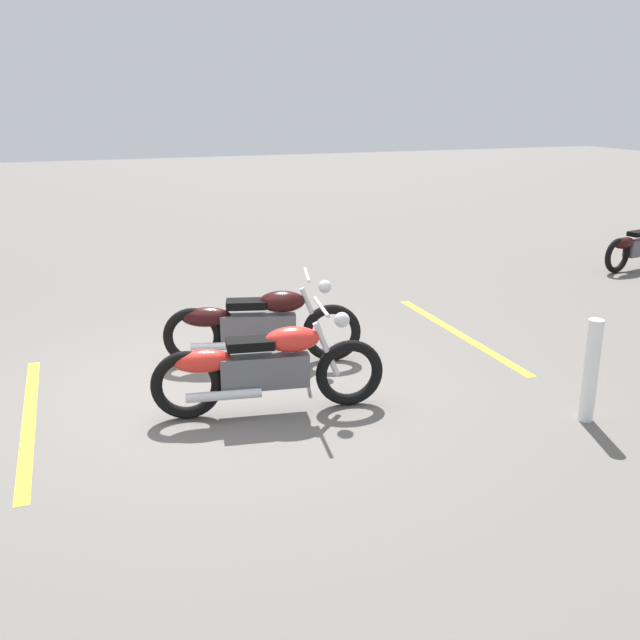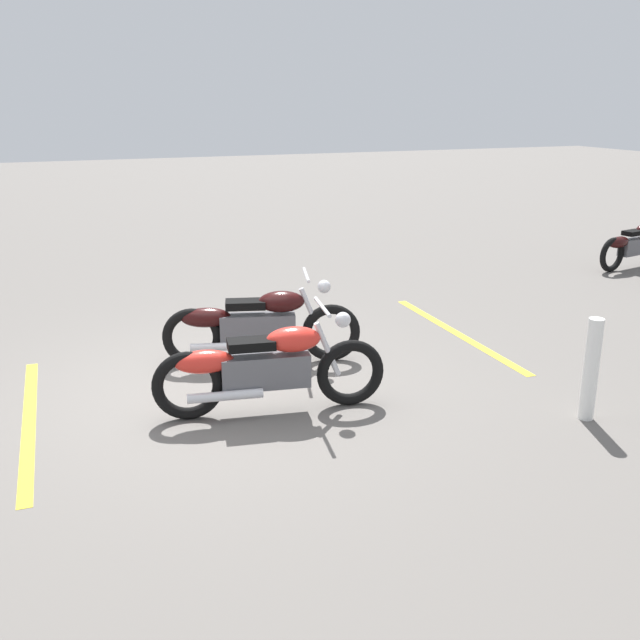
# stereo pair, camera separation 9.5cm
# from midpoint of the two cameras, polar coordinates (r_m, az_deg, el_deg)

# --- Properties ---
(ground_plane) EXTENTS (60.00, 60.00, 0.00)m
(ground_plane) POSITION_cam_midpoint_polar(r_m,az_deg,el_deg) (7.57, -7.21, -5.55)
(ground_plane) COLOR #66605B
(motorcycle_bright_foreground) EXTENTS (2.22, 0.65, 1.04)m
(motorcycle_bright_foreground) POSITION_cam_midpoint_polar(r_m,az_deg,el_deg) (6.87, -4.07, -3.70)
(motorcycle_bright_foreground) COLOR black
(motorcycle_bright_foreground) RESTS_ON ground
(motorcycle_dark_foreground) EXTENTS (2.18, 0.80, 1.04)m
(motorcycle_dark_foreground) POSITION_cam_midpoint_polar(r_m,az_deg,el_deg) (8.15, -4.61, -0.33)
(motorcycle_dark_foreground) COLOR black
(motorcycle_dark_foreground) RESTS_ON ground
(bollard_post) EXTENTS (0.14, 0.14, 0.99)m
(bollard_post) POSITION_cam_midpoint_polar(r_m,az_deg,el_deg) (7.14, 20.89, -3.76)
(bollard_post) COLOR white
(bollard_post) RESTS_ON ground
(parking_stripe_near) EXTENTS (0.21, 3.20, 0.01)m
(parking_stripe_near) POSITION_cam_midpoint_polar(r_m,az_deg,el_deg) (7.38, -21.60, -7.29)
(parking_stripe_near) COLOR yellow
(parking_stripe_near) RESTS_ON ground
(parking_stripe_mid) EXTENTS (0.21, 3.20, 0.01)m
(parking_stripe_mid) POSITION_cam_midpoint_polar(r_m,az_deg,el_deg) (9.45, 11.12, -1.05)
(parking_stripe_mid) COLOR yellow
(parking_stripe_mid) RESTS_ON ground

